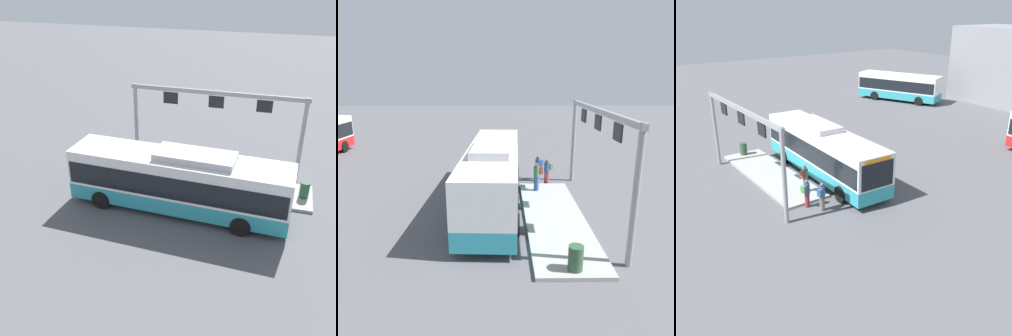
{
  "view_description": "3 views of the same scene",
  "coord_description": "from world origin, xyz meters",
  "views": [
    {
      "loc": [
        -4.73,
        17.74,
        12.0
      ],
      "look_at": [
        1.08,
        -1.78,
        1.44
      ],
      "focal_mm": 43.39,
      "sensor_mm": 36.0,
      "label": 1
    },
    {
      "loc": [
        -16.51,
        -0.47,
        6.65
      ],
      "look_at": [
        1.37,
        -0.68,
        1.63
      ],
      "focal_mm": 35.39,
      "sensor_mm": 36.0,
      "label": 2
    },
    {
      "loc": [
        20.5,
        -13.1,
        10.52
      ],
      "look_at": [
        2.49,
        -0.13,
        1.36
      ],
      "focal_mm": 42.17,
      "sensor_mm": 36.0,
      "label": 3
    }
  ],
  "objects": [
    {
      "name": "ground_plane",
      "position": [
        0.0,
        0.0,
        0.0
      ],
      "size": [
        120.0,
        120.0,
        0.0
      ],
      "primitive_type": "plane",
      "color": "#56565B"
    },
    {
      "name": "platform_curb",
      "position": [
        -1.95,
        -2.96,
        0.08
      ],
      "size": [
        10.0,
        2.8,
        0.16
      ],
      "primitive_type": "cube",
      "color": "#9E9E99",
      "rests_on": "ground"
    },
    {
      "name": "bus_main",
      "position": [
        -0.01,
        0.0,
        1.81
      ],
      "size": [
        11.62,
        3.06,
        3.46
      ],
      "rotation": [
        0.0,
        0.0,
        -0.04
      ],
      "color": "teal",
      "rests_on": "ground"
    },
    {
      "name": "person_boarding",
      "position": [
        4.11,
        -2.8,
        0.89
      ],
      "size": [
        0.55,
        0.6,
        1.67
      ],
      "rotation": [
        0.0,
        0.0,
        2.17
      ],
      "color": "slate",
      "rests_on": "ground"
    },
    {
      "name": "person_waiting_near",
      "position": [
        1.78,
        -2.48,
        1.05
      ],
      "size": [
        0.46,
        0.59,
        1.67
      ],
      "rotation": [
        0.0,
        0.0,
        1.9
      ],
      "color": "#334C8C",
      "rests_on": "platform_curb"
    },
    {
      "name": "person_waiting_mid",
      "position": [
        3.28,
        -3.27,
        0.89
      ],
      "size": [
        0.44,
        0.59,
        1.67
      ],
      "rotation": [
        0.0,
        0.0,
        1.85
      ],
      "color": "maroon",
      "rests_on": "ground"
    },
    {
      "name": "platform_sign_gantry",
      "position": [
        -0.91,
        -5.01,
        3.82
      ],
      "size": [
        10.53,
        0.24,
        5.2
      ],
      "color": "gray",
      "rests_on": "ground"
    },
    {
      "name": "trash_bin",
      "position": [
        -6.45,
        -2.98,
        0.61
      ],
      "size": [
        0.52,
        0.52,
        0.9
      ],
      "primitive_type": "cylinder",
      "color": "#2D5133",
      "rests_on": "platform_curb"
    }
  ]
}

